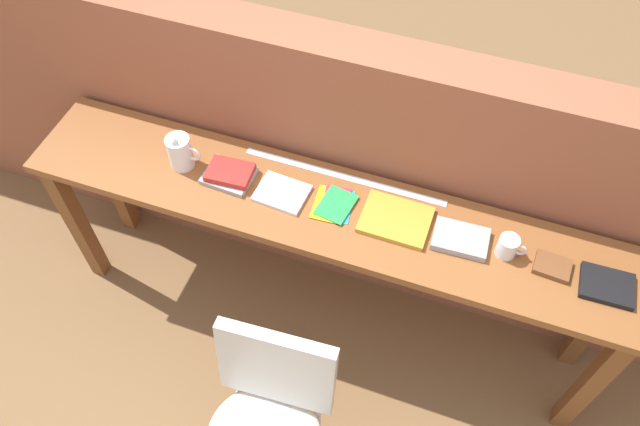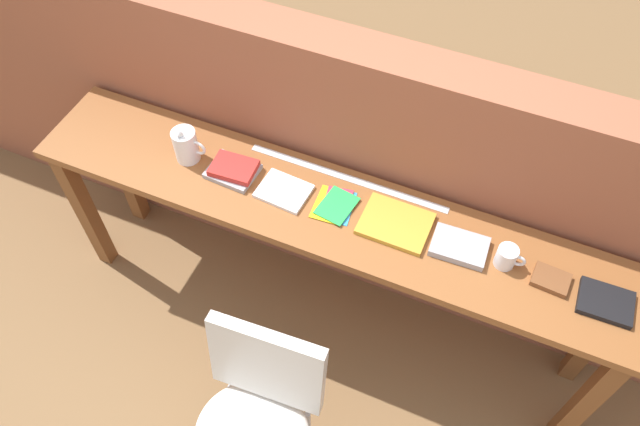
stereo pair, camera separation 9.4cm
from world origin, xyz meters
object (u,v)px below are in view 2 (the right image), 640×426
at_px(pitcher_white, 186,145).
at_px(book_repair_rightmost, 606,302).
at_px(book_stack_leftmost, 233,170).
at_px(book_open_centre, 395,224).
at_px(leather_journal_brown, 551,280).
at_px(mug, 507,257).
at_px(pamphlet_pile_colourful, 335,205).
at_px(magazine_cycling, 284,191).
at_px(chair_white_moulded, 257,411).

xyz_separation_m(pitcher_white, book_repair_rightmost, (1.70, -0.02, -0.07)).
height_order(pitcher_white, book_stack_leftmost, pitcher_white).
distance_m(book_open_centre, leather_journal_brown, 0.60).
bearing_deg(mug, book_stack_leftmost, -179.55).
relative_size(book_open_centre, mug, 2.41).
bearing_deg(pamphlet_pile_colourful, book_repair_rightmost, -1.49).
bearing_deg(magazine_cycling, leather_journal_brown, 4.60).
distance_m(chair_white_moulded, book_open_centre, 0.88).
relative_size(pitcher_white, book_open_centre, 0.69).
xyz_separation_m(pitcher_white, magazine_cycling, (0.44, -0.01, -0.07)).
relative_size(chair_white_moulded, magazine_cycling, 4.44).
distance_m(book_stack_leftmost, pamphlet_pile_colourful, 0.45).
distance_m(magazine_cycling, mug, 0.89).
distance_m(chair_white_moulded, mug, 1.09).
relative_size(magazine_cycling, leather_journal_brown, 1.55).
xyz_separation_m(pitcher_white, pamphlet_pile_colourful, (0.66, 0.01, -0.07)).
distance_m(pamphlet_pile_colourful, mug, 0.68).
bearing_deg(magazine_cycling, book_open_centre, 6.92).
height_order(chair_white_moulded, book_repair_rightmost, book_repair_rightmost).
distance_m(chair_white_moulded, book_stack_leftmost, 0.95).
relative_size(pamphlet_pile_colourful, leather_journal_brown, 1.45).
bearing_deg(leather_journal_brown, pamphlet_pile_colourful, -176.77).
bearing_deg(book_repair_rightmost, pitcher_white, 177.88).
bearing_deg(magazine_cycling, mug, 5.27).
xyz_separation_m(pitcher_white, mug, (1.33, 0.01, -0.03)).
distance_m(leather_journal_brown, book_repair_rightmost, 0.20).
xyz_separation_m(chair_white_moulded, leather_journal_brown, (0.84, 0.75, 0.37)).
xyz_separation_m(pitcher_white, book_open_centre, (0.91, 0.01, -0.07)).
bearing_deg(chair_white_moulded, pitcher_white, 131.52).
bearing_deg(chair_white_moulded, book_stack_leftmost, 121.14).
relative_size(chair_white_moulded, book_stack_leftmost, 4.37).
relative_size(pitcher_white, book_repair_rightmost, 0.98).
xyz_separation_m(magazine_cycling, book_open_centre, (0.46, 0.02, 0.00)).
bearing_deg(book_stack_leftmost, pitcher_white, 179.81).
relative_size(chair_white_moulded, book_repair_rightmost, 4.73).
bearing_deg(book_open_centre, magazine_cycling, -176.62).
relative_size(pitcher_white, magazine_cycling, 0.91).
bearing_deg(pitcher_white, leather_journal_brown, -0.03).
bearing_deg(pamphlet_pile_colourful, book_stack_leftmost, -178.62).
distance_m(chair_white_moulded, magazine_cycling, 0.85).
xyz_separation_m(pitcher_white, book_stack_leftmost, (0.21, -0.00, -0.05)).
relative_size(magazine_cycling, pamphlet_pile_colourful, 1.06).
distance_m(pitcher_white, book_open_centre, 0.91).
height_order(magazine_cycling, book_repair_rightmost, book_repair_rightmost).
relative_size(chair_white_moulded, book_open_centre, 3.37).
height_order(book_stack_leftmost, magazine_cycling, book_stack_leftmost).
distance_m(pamphlet_pile_colourful, book_open_centre, 0.25).
height_order(pitcher_white, mug, pitcher_white).
xyz_separation_m(book_stack_leftmost, mug, (1.12, 0.01, 0.02)).
distance_m(book_stack_leftmost, book_open_centre, 0.70).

